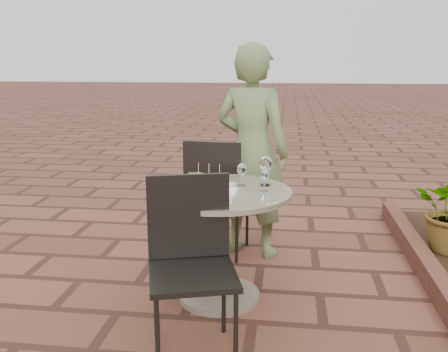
# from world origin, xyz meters

# --- Properties ---
(ground) EXTENTS (60.00, 60.00, 0.00)m
(ground) POSITION_xyz_m (0.00, 0.00, 0.00)
(ground) COLOR brown
(ground) RESTS_ON ground
(cafe_table) EXTENTS (0.90, 0.90, 0.73)m
(cafe_table) POSITION_xyz_m (0.18, -0.14, 0.48)
(cafe_table) COLOR gray
(cafe_table) RESTS_ON ground
(chair_far) EXTENTS (0.49, 0.49, 0.93)m
(chair_far) POSITION_xyz_m (0.05, 0.58, 0.55)
(chair_far) COLOR black
(chair_far) RESTS_ON ground
(chair_near) EXTENTS (0.55, 0.55, 0.93)m
(chair_near) POSITION_xyz_m (0.11, -0.69, 0.55)
(chair_near) COLOR black
(chair_near) RESTS_ON ground
(diner) EXTENTS (0.70, 0.58, 1.65)m
(diner) POSITION_xyz_m (0.32, 0.69, 0.82)
(diner) COLOR #5A6E3C
(diner) RESTS_ON ground
(plate_salmon) EXTENTS (0.26, 0.26, 0.07)m
(plate_salmon) POSITION_xyz_m (0.01, 0.00, 0.75)
(plate_salmon) COLOR white
(plate_salmon) RESTS_ON cafe_table
(plate_sliders) EXTENTS (0.31, 0.31, 0.17)m
(plate_sliders) POSITION_xyz_m (0.12, -0.16, 0.77)
(plate_sliders) COLOR white
(plate_sliders) RESTS_ON cafe_table
(plate_tuna) EXTENTS (0.28, 0.28, 0.03)m
(plate_tuna) POSITION_xyz_m (0.17, -0.29, 0.75)
(plate_tuna) COLOR white
(plate_tuna) RESTS_ON cafe_table
(wine_glass_right) EXTENTS (0.06, 0.06, 0.15)m
(wine_glass_right) POSITION_xyz_m (0.46, -0.13, 0.83)
(wine_glass_right) COLOR white
(wine_glass_right) RESTS_ON cafe_table
(wine_glass_mid) EXTENTS (0.06, 0.06, 0.15)m
(wine_glass_mid) POSITION_xyz_m (0.31, -0.01, 0.83)
(wine_glass_mid) COLOR white
(wine_glass_mid) RESTS_ON cafe_table
(wine_glass_far) EXTENTS (0.08, 0.08, 0.19)m
(wine_glass_far) POSITION_xyz_m (0.46, 0.02, 0.86)
(wine_glass_far) COLOR white
(wine_glass_far) RESTS_ON cafe_table
(steel_ramekin) EXTENTS (0.07, 0.07, 0.05)m
(steel_ramekin) POSITION_xyz_m (-0.06, 0.02, 0.75)
(steel_ramekin) COLOR silver
(steel_ramekin) RESTS_ON cafe_table
(cutlery_set) EXTENTS (0.12, 0.23, 0.00)m
(cutlery_set) POSITION_xyz_m (0.49, -0.28, 0.73)
(cutlery_set) COLOR silver
(cutlery_set) RESTS_ON cafe_table
(planter_curb) EXTENTS (0.12, 3.00, 0.15)m
(planter_curb) POSITION_xyz_m (1.60, 0.30, 0.07)
(planter_curb) COLOR brown
(planter_curb) RESTS_ON ground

